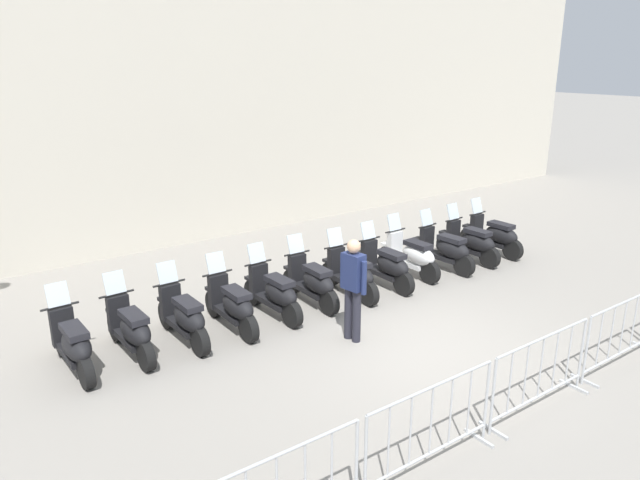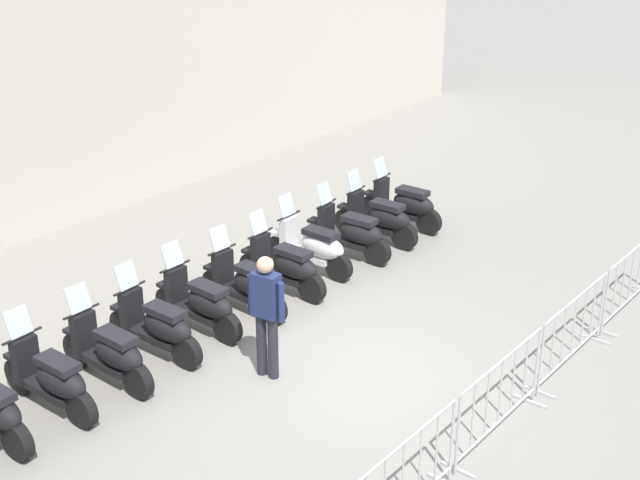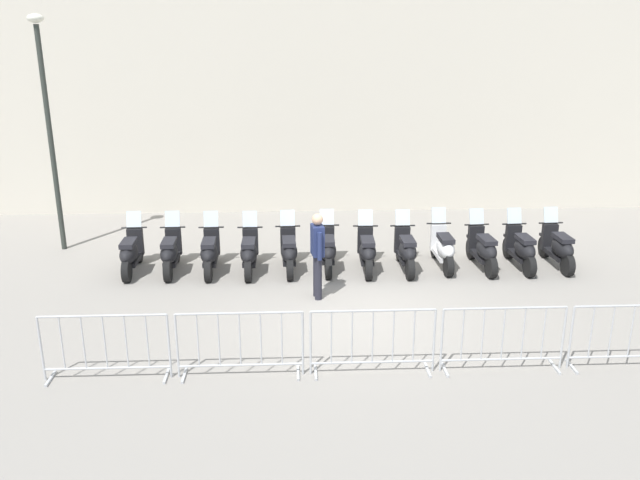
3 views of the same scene
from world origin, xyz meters
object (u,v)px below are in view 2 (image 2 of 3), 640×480
at_px(motorcycle_3, 109,352).
at_px(barrier_segment_4, 630,281).
at_px(motorcycle_10, 379,218).
at_px(motorcycle_5, 201,303).
at_px(barrier_segment_3, 573,332).
at_px(motorcycle_7, 285,266).
at_px(motorcycle_6, 247,285).
at_px(motorcycle_8, 313,247).
at_px(motorcycle_4, 158,326).
at_px(barrier_segment_2, 500,399).
at_px(motorcycle_9, 351,233).
at_px(motorcycle_2, 52,379).
at_px(motorcycle_11, 404,205).
at_px(officer_near_row_end, 266,310).

height_order(motorcycle_3, barrier_segment_4, motorcycle_3).
bearing_deg(motorcycle_10, motorcycle_5, 174.10).
bearing_deg(barrier_segment_3, motorcycle_3, 128.25).
xyz_separation_m(motorcycle_7, barrier_segment_3, (0.38, -4.51, 0.07)).
bearing_deg(motorcycle_6, motorcycle_3, 175.08).
bearing_deg(motorcycle_3, motorcycle_8, -3.11).
height_order(motorcycle_4, motorcycle_6, same).
relative_size(motorcycle_5, motorcycle_10, 1.00).
xyz_separation_m(motorcycle_8, barrier_segment_2, (-2.51, -4.42, 0.07)).
bearing_deg(motorcycle_9, barrier_segment_3, -106.94).
bearing_deg(motorcycle_2, motorcycle_3, -7.26).
distance_m(motorcycle_7, motorcycle_10, 2.57).
relative_size(barrier_segment_2, barrier_segment_4, 1.00).
distance_m(motorcycle_7, barrier_segment_4, 5.25).
height_order(motorcycle_11, officer_near_row_end, officer_near_row_end).
bearing_deg(barrier_segment_3, barrier_segment_4, -4.60).
relative_size(motorcycle_8, barrier_segment_2, 0.89).
xyz_separation_m(motorcycle_6, barrier_segment_2, (-0.78, -4.43, 0.07)).
distance_m(motorcycle_3, motorcycle_11, 6.86).
distance_m(motorcycle_6, officer_near_row_end, 1.92).
relative_size(motorcycle_4, motorcycle_7, 1.00).
bearing_deg(motorcycle_9, motorcycle_6, 175.21).
distance_m(motorcycle_7, barrier_segment_2, 4.64).
relative_size(motorcycle_7, motorcycle_11, 1.00).
relative_size(motorcycle_3, motorcycle_9, 1.00).
bearing_deg(motorcycle_6, officer_near_row_end, -132.76).
distance_m(motorcycle_10, barrier_segment_4, 4.49).
relative_size(motorcycle_3, barrier_segment_2, 0.89).
height_order(motorcycle_8, motorcycle_10, same).
bearing_deg(officer_near_row_end, motorcycle_6, 47.24).
bearing_deg(motorcycle_7, motorcycle_4, 173.69).
relative_size(motorcycle_5, motorcycle_7, 1.00).
distance_m(motorcycle_2, motorcycle_10, 6.85).
bearing_deg(motorcycle_4, barrier_segment_2, -78.82).
distance_m(motorcycle_4, motorcycle_6, 1.71).
height_order(motorcycle_8, motorcycle_11, same).
distance_m(motorcycle_9, barrier_segment_2, 5.39).
height_order(motorcycle_4, motorcycle_9, same).
bearing_deg(barrier_segment_2, motorcycle_9, 51.50).
xyz_separation_m(motorcycle_4, barrier_segment_2, (0.91, -4.63, 0.07)).
relative_size(motorcycle_6, motorcycle_9, 1.00).
height_order(motorcycle_3, motorcycle_6, same).
xyz_separation_m(barrier_segment_2, officer_near_row_end, (-0.47, 3.07, 0.46)).
distance_m(motorcycle_7, motorcycle_11, 3.43).
bearing_deg(motorcycle_11, barrier_segment_2, -140.79).
distance_m(motorcycle_9, officer_near_row_end, 4.03).
bearing_deg(motorcycle_8, motorcycle_7, -175.12).
relative_size(motorcycle_11, officer_near_row_end, 1.00).
xyz_separation_m(motorcycle_7, barrier_segment_2, (-1.64, -4.34, 0.07)).
relative_size(motorcycle_11, barrier_segment_3, 0.89).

